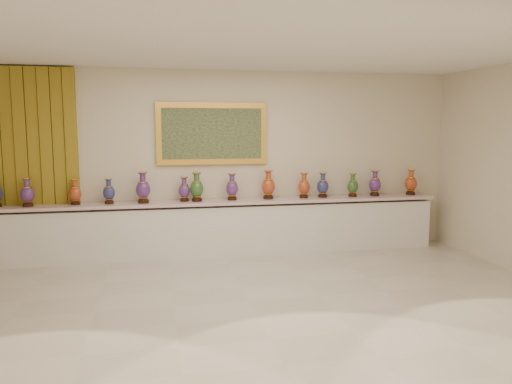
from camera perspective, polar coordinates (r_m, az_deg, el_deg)
ground at (r=6.15m, az=-0.84°, el=-12.36°), size 8.00×8.00×0.00m
room at (r=8.27m, az=-22.00°, el=3.40°), size 8.00×8.00×8.00m
counter at (r=8.19m, az=-3.83°, el=-4.17°), size 7.28×0.48×0.90m
vase_1 at (r=8.18m, az=-24.67°, el=-0.19°), size 0.25×0.25×0.43m
vase_2 at (r=8.10m, az=-19.96°, el=-0.12°), size 0.24×0.24×0.40m
vase_3 at (r=8.04m, az=-16.46°, el=-0.04°), size 0.24×0.24×0.40m
vase_4 at (r=7.98m, az=-12.78°, el=0.33°), size 0.26×0.26×0.49m
vase_5 at (r=8.03m, az=-8.21°, el=0.18°), size 0.21×0.21×0.40m
vase_6 at (r=8.01m, az=-6.78°, el=0.41°), size 0.24×0.24×0.47m
vase_7 at (r=8.12m, az=-2.76°, el=0.45°), size 0.20×0.20×0.44m
vase_8 at (r=8.23m, az=1.42°, el=0.69°), size 0.28×0.28×0.48m
vase_9 at (r=8.39m, az=5.50°, el=0.62°), size 0.26×0.26×0.42m
vase_10 at (r=8.48m, az=7.64°, el=0.66°), size 0.20×0.20×0.42m
vase_11 at (r=8.66m, az=10.99°, el=0.67°), size 0.24×0.24×0.40m
vase_12 at (r=8.84m, az=13.43°, el=0.85°), size 0.23×0.23×0.44m
vase_13 at (r=9.14m, az=17.28°, el=0.96°), size 0.21×0.21×0.45m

